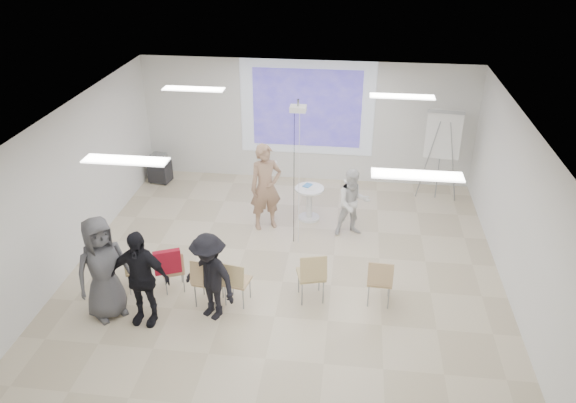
# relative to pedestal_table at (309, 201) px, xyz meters

# --- Properties ---
(floor) EXTENTS (8.00, 9.00, 0.10)m
(floor) POSITION_rel_pedestal_table_xyz_m (-0.27, -2.42, -0.48)
(floor) COLOR beige
(floor) RESTS_ON ground
(ceiling) EXTENTS (8.00, 9.00, 0.10)m
(ceiling) POSITION_rel_pedestal_table_xyz_m (-0.27, -2.42, 2.62)
(ceiling) COLOR white
(ceiling) RESTS_ON wall_back
(wall_back) EXTENTS (8.00, 0.10, 3.00)m
(wall_back) POSITION_rel_pedestal_table_xyz_m (-0.27, 2.13, 1.07)
(wall_back) COLOR silver
(wall_back) RESTS_ON floor
(wall_left) EXTENTS (0.10, 9.00, 3.00)m
(wall_left) POSITION_rel_pedestal_table_xyz_m (-4.32, -2.42, 1.07)
(wall_left) COLOR silver
(wall_left) RESTS_ON floor
(wall_right) EXTENTS (0.10, 9.00, 3.00)m
(wall_right) POSITION_rel_pedestal_table_xyz_m (3.78, -2.42, 1.07)
(wall_right) COLOR silver
(wall_right) RESTS_ON floor
(projection_halo) EXTENTS (3.20, 0.01, 2.30)m
(projection_halo) POSITION_rel_pedestal_table_xyz_m (-0.27, 2.07, 1.42)
(projection_halo) COLOR silver
(projection_halo) RESTS_ON wall_back
(projection_image) EXTENTS (2.60, 0.01, 1.90)m
(projection_image) POSITION_rel_pedestal_table_xyz_m (-0.27, 2.05, 1.42)
(projection_image) COLOR #3A2FA2
(projection_image) RESTS_ON wall_back
(pedestal_table) EXTENTS (0.83, 0.83, 0.78)m
(pedestal_table) POSITION_rel_pedestal_table_xyz_m (0.00, 0.00, 0.00)
(pedestal_table) COLOR silver
(pedestal_table) RESTS_ON floor
(player_left) EXTENTS (0.93, 0.82, 2.13)m
(player_left) POSITION_rel_pedestal_table_xyz_m (-0.88, -0.45, 0.63)
(player_left) COLOR #A27C63
(player_left) RESTS_ON floor
(player_right) EXTENTS (0.92, 0.82, 1.62)m
(player_right) POSITION_rel_pedestal_table_xyz_m (0.94, -0.53, 0.38)
(player_right) COLOR white
(player_right) RESTS_ON floor
(controller_left) EXTENTS (0.08, 0.12, 0.04)m
(controller_left) POSITION_rel_pedestal_table_xyz_m (-0.70, -0.20, 0.97)
(controller_left) COLOR silver
(controller_left) RESTS_ON player_left
(controller_right) EXTENTS (0.07, 0.12, 0.04)m
(controller_right) POSITION_rel_pedestal_table_xyz_m (0.76, -0.28, 0.66)
(controller_right) COLOR white
(controller_right) RESTS_ON player_right
(chair_far_left) EXTENTS (0.55, 0.56, 0.88)m
(chair_far_left) POSITION_rel_pedestal_table_xyz_m (-2.77, -3.00, 0.09)
(chair_far_left) COLOR tan
(chair_far_left) RESTS_ON floor
(chair_left_mid) EXTENTS (0.51, 0.53, 0.81)m
(chair_left_mid) POSITION_rel_pedestal_table_xyz_m (-2.14, -2.92, 0.05)
(chair_left_mid) COLOR tan
(chair_left_mid) RESTS_ON floor
(chair_left_inner) EXTENTS (0.50, 0.53, 0.95)m
(chair_left_inner) POSITION_rel_pedestal_table_xyz_m (-1.45, -3.24, 0.13)
(chair_left_inner) COLOR tan
(chair_left_inner) RESTS_ON floor
(chair_center) EXTENTS (0.48, 0.50, 0.87)m
(chair_center) POSITION_rel_pedestal_table_xyz_m (-0.97, -3.16, 0.08)
(chair_center) COLOR tan
(chair_center) RESTS_ON floor
(chair_right_inner) EXTENTS (0.57, 0.60, 0.98)m
(chair_right_inner) POSITION_rel_pedestal_table_xyz_m (0.31, -2.91, 0.15)
(chair_right_inner) COLOR tan
(chair_right_inner) RESTS_ON floor
(chair_right_far) EXTENTS (0.45, 0.48, 0.91)m
(chair_right_far) POSITION_rel_pedestal_table_xyz_m (1.46, -2.86, 0.10)
(chair_right_far) COLOR tan
(chair_right_far) RESTS_ON floor
(red_jacket) EXTENTS (0.46, 0.28, 0.44)m
(red_jacket) POSITION_rel_pedestal_table_xyz_m (-2.17, -3.08, 0.29)
(red_jacket) COLOR #AD1528
(red_jacket) RESTS_ON chair_left_mid
(laptop) EXTENTS (0.38, 0.29, 0.03)m
(laptop) POSITION_rel_pedestal_table_xyz_m (-1.44, -3.14, 0.08)
(laptop) COLOR black
(laptop) RESTS_ON chair_left_inner
(audience_left) EXTENTS (1.19, 0.77, 1.95)m
(audience_left) POSITION_rel_pedestal_table_xyz_m (-2.38, -3.76, 0.54)
(audience_left) COLOR black
(audience_left) RESTS_ON floor
(audience_mid) EXTENTS (1.31, 1.10, 1.78)m
(audience_mid) POSITION_rel_pedestal_table_xyz_m (-1.31, -3.51, 0.46)
(audience_mid) COLOR black
(audience_mid) RESTS_ON floor
(audience_outer) EXTENTS (1.16, 1.18, 2.05)m
(audience_outer) POSITION_rel_pedestal_table_xyz_m (-3.04, -3.67, 0.59)
(audience_outer) COLOR #525256
(audience_outer) RESTS_ON floor
(flipchart_easel) EXTENTS (0.93, 0.71, 2.15)m
(flipchart_easel) POSITION_rel_pedestal_table_xyz_m (2.87, 1.32, 1.15)
(flipchart_easel) COLOR gray
(flipchart_easel) RESTS_ON floor
(av_cart) EXTENTS (0.56, 0.48, 0.74)m
(av_cart) POSITION_rel_pedestal_table_xyz_m (-3.85, 1.43, -0.09)
(av_cart) COLOR black
(av_cart) RESTS_ON floor
(ceiling_projector) EXTENTS (0.30, 0.25, 3.00)m
(ceiling_projector) POSITION_rel_pedestal_table_xyz_m (-0.17, -0.93, 2.26)
(ceiling_projector) COLOR white
(ceiling_projector) RESTS_ON ceiling
(fluor_panel_nw) EXTENTS (1.20, 0.30, 0.02)m
(fluor_panel_nw) POSITION_rel_pedestal_table_xyz_m (-2.27, -0.42, 2.54)
(fluor_panel_nw) COLOR white
(fluor_panel_nw) RESTS_ON ceiling
(fluor_panel_ne) EXTENTS (1.20, 0.30, 0.02)m
(fluor_panel_ne) POSITION_rel_pedestal_table_xyz_m (1.73, -0.42, 2.54)
(fluor_panel_ne) COLOR white
(fluor_panel_ne) RESTS_ON ceiling
(fluor_panel_sw) EXTENTS (1.20, 0.30, 0.02)m
(fluor_panel_sw) POSITION_rel_pedestal_table_xyz_m (-2.27, -3.92, 2.54)
(fluor_panel_sw) COLOR white
(fluor_panel_sw) RESTS_ON ceiling
(fluor_panel_se) EXTENTS (1.20, 0.30, 0.02)m
(fluor_panel_se) POSITION_rel_pedestal_table_xyz_m (1.73, -3.92, 2.54)
(fluor_panel_se) COLOR white
(fluor_panel_se) RESTS_ON ceiling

